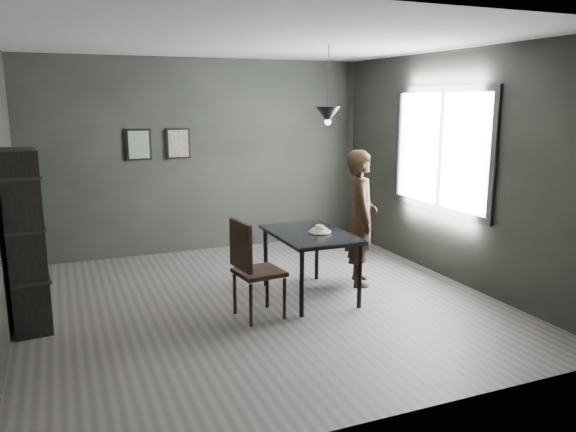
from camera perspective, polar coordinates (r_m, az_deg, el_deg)
name	(u,v)px	position (r m, az deg, el deg)	size (l,w,h in m)	color
ground	(261,303)	(6.31, -2.80, -8.82)	(5.00, 5.00, 0.00)	#3C3733
back_wall	(202,156)	(8.34, -8.71, 6.01)	(5.00, 0.10, 2.80)	black
ceiling	(258,40)	(5.93, -3.08, 17.40)	(5.00, 5.00, 0.02)	silver
window_assembly	(440,150)	(7.30, 15.22, 6.52)	(0.04, 1.96, 1.56)	white
cafe_table	(310,239)	(6.32, 2.27, -2.38)	(0.80, 1.20, 0.75)	black
white_plate	(320,232)	(6.29, 3.26, -1.67)	(0.23, 0.23, 0.01)	white
donut_pile	(320,229)	(6.28, 3.27, -1.35)	(0.19, 0.19, 0.09)	beige
woman	(361,218)	(6.79, 7.39, -0.20)	(0.60, 0.39, 1.64)	black
wood_chair	(251,263)	(5.71, -3.79, -4.81)	(0.50, 0.50, 1.03)	black
shelf_unit	(24,241)	(5.94, -25.23, -2.36)	(0.33, 0.59, 1.76)	black
pendant_lamp	(328,115)	(6.33, 4.08, 10.24)	(0.28, 0.28, 0.86)	black
framed_print_left	(139,145)	(8.13, -14.92, 7.02)	(0.34, 0.04, 0.44)	black
framed_print_right	(178,143)	(8.22, -11.09, 7.24)	(0.34, 0.04, 0.44)	black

